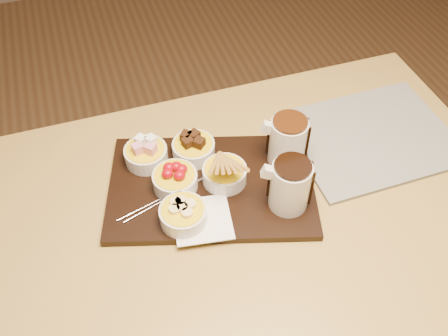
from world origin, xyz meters
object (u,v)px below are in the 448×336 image
object	(u,v)px
serving_board	(211,186)
pitcher_dark_chocolate	(290,186)
bowl_strawberries	(175,181)
pitcher_milk_chocolate	(288,142)
dining_table	(253,229)
newspaper	(371,137)

from	to	relation	value
serving_board	pitcher_dark_chocolate	distance (m)	0.19
bowl_strawberries	pitcher_milk_chocolate	xyz separation A→B (m)	(0.27, -0.00, 0.04)
dining_table	bowl_strawberries	world-z (taller)	bowl_strawberries
dining_table	pitcher_milk_chocolate	distance (m)	0.22
serving_board	pitcher_milk_chocolate	distance (m)	0.20
serving_board	pitcher_milk_chocolate	world-z (taller)	pitcher_milk_chocolate
pitcher_dark_chocolate	newspaper	bearing A→B (deg)	41.71
dining_table	serving_board	size ratio (longest dim) A/B	2.61
newspaper	pitcher_milk_chocolate	bearing A→B (deg)	-177.89
dining_table	pitcher_dark_chocolate	distance (m)	0.19
dining_table	newspaper	distance (m)	0.38
bowl_strawberries	pitcher_dark_chocolate	distance (m)	0.25
dining_table	pitcher_dark_chocolate	size ratio (longest dim) A/B	10.34
pitcher_milk_chocolate	newspaper	distance (m)	0.25
dining_table	newspaper	bearing A→B (deg)	16.05
bowl_strawberries	pitcher_milk_chocolate	size ratio (longest dim) A/B	0.86
dining_table	pitcher_milk_chocolate	bearing A→B (deg)	38.86
newspaper	pitcher_dark_chocolate	bearing A→B (deg)	-155.67
bowl_strawberries	pitcher_milk_chocolate	bearing A→B (deg)	-0.30
pitcher_milk_chocolate	serving_board	bearing A→B (deg)	-158.20
pitcher_dark_chocolate	newspaper	world-z (taller)	pitcher_dark_chocolate
pitcher_milk_chocolate	dining_table	bearing A→B (deg)	-124.45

